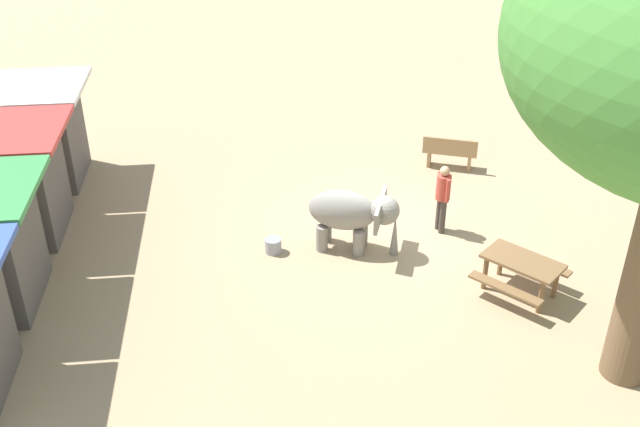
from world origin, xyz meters
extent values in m
plane|color=tan|center=(0.00, 0.00, 0.00)|extent=(60.00, 60.00, 0.00)
cylinder|color=gray|center=(-0.22, 0.62, 0.29)|extent=(0.25, 0.25, 0.59)
cylinder|color=gray|center=(-0.61, 0.75, 0.29)|extent=(0.25, 0.25, 0.59)
cylinder|color=gray|center=(0.04, 1.38, 0.29)|extent=(0.25, 0.25, 0.59)
cylinder|color=gray|center=(-0.34, 1.52, 0.29)|extent=(0.25, 0.25, 0.59)
ellipsoid|color=gray|center=(-0.28, 1.07, 0.94)|extent=(1.18, 1.63, 0.88)
sphere|color=gray|center=(-0.58, 0.21, 1.05)|extent=(0.63, 0.63, 0.63)
cone|color=gray|center=(-0.65, -0.01, 0.49)|extent=(0.20, 0.20, 0.99)
cube|color=gray|center=(-0.15, 0.17, 1.05)|extent=(0.51, 0.24, 0.47)
cube|color=gray|center=(-0.94, 0.44, 1.05)|extent=(0.51, 0.24, 0.47)
cylinder|color=#3F3833|center=(0.08, -1.24, 0.41)|extent=(0.14, 0.14, 0.82)
cylinder|color=#3F3833|center=(0.26, -1.21, 0.41)|extent=(0.14, 0.14, 0.82)
cylinder|color=#B23F33|center=(0.17, -1.23, 1.11)|extent=(0.32, 0.32, 0.58)
sphere|color=tan|center=(0.17, -1.23, 1.51)|extent=(0.22, 0.22, 0.22)
cylinder|color=#B23F33|center=(-0.04, -1.27, 1.12)|extent=(0.09, 0.09, 0.55)
cylinder|color=#B23F33|center=(0.38, -1.19, 1.12)|extent=(0.09, 0.09, 0.55)
cube|color=#9E7A51|center=(3.27, -2.25, 0.45)|extent=(0.86, 1.45, 0.06)
cube|color=#9E7A51|center=(3.11, -2.19, 0.68)|extent=(0.54, 1.33, 0.40)
cube|color=#9E7A51|center=(3.45, -1.76, 0.21)|extent=(0.37, 0.20, 0.42)
cube|color=#9E7A51|center=(3.09, -2.75, 0.21)|extent=(0.37, 0.20, 0.42)
cube|color=brown|center=(-2.31, -2.20, 0.75)|extent=(1.64, 1.61, 0.06)
cylinder|color=brown|center=(-2.08, -1.56, 0.36)|extent=(0.10, 0.10, 0.72)
cylinder|color=brown|center=(-1.65, -2.03, 0.36)|extent=(0.10, 0.10, 0.72)
cylinder|color=brown|center=(-2.96, -2.38, 0.36)|extent=(0.10, 0.10, 0.72)
cylinder|color=brown|center=(-2.53, -2.85, 0.36)|extent=(0.10, 0.10, 0.72)
cube|color=brown|center=(-2.73, -1.75, 0.44)|extent=(1.26, 1.19, 0.05)
cube|color=brown|center=(-1.89, -2.66, 0.44)|extent=(1.26, 1.19, 0.05)
cylinder|color=gray|center=(-3.16, 7.29, 1.20)|extent=(0.10, 0.10, 2.40)
cylinder|color=gray|center=(-0.56, 7.29, 1.20)|extent=(0.10, 0.10, 2.40)
cylinder|color=gray|center=(-2.36, 7.29, 1.20)|extent=(0.10, 0.10, 2.40)
cube|color=#59514C|center=(1.14, 8.10, 1.00)|extent=(2.00, 1.80, 2.00)
cube|color=#C63833|center=(1.14, 8.10, 2.46)|extent=(2.50, 2.50, 0.12)
cylinder|color=gray|center=(2.04, 7.29, 1.20)|extent=(0.10, 0.10, 2.40)
cylinder|color=gray|center=(0.24, 7.29, 1.20)|extent=(0.10, 0.10, 2.40)
cube|color=#59514C|center=(3.74, 8.10, 1.00)|extent=(2.00, 1.80, 2.00)
cube|color=silver|center=(3.74, 8.10, 2.46)|extent=(2.50, 2.50, 0.12)
cylinder|color=gray|center=(4.64, 8.91, 1.20)|extent=(0.10, 0.10, 2.40)
cylinder|color=gray|center=(4.64, 7.29, 1.20)|extent=(0.10, 0.10, 2.40)
cylinder|color=gray|center=(2.84, 7.29, 1.20)|extent=(0.10, 0.10, 2.40)
cylinder|color=gray|center=(-0.30, 2.57, 0.16)|extent=(0.36, 0.36, 0.32)
camera|label=1|loc=(-13.78, 3.02, 8.86)|focal=41.66mm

